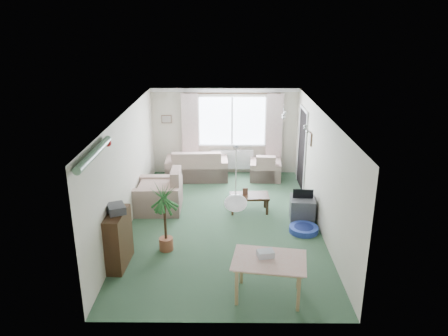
{
  "coord_description": "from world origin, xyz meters",
  "views": [
    {
      "loc": [
        0.07,
        -8.5,
        4.21
      ],
      "look_at": [
        0.0,
        0.3,
        1.15
      ],
      "focal_mm": 35.0,
      "sensor_mm": 36.0,
      "label": 1
    }
  ],
  "objects_px": {
    "coffee_table": "(249,203)",
    "houseplant": "(165,218)",
    "armchair_left": "(158,189)",
    "dining_table": "(269,278)",
    "tv_cube": "(302,209)",
    "pet_bed": "(304,229)",
    "sofa": "(197,164)",
    "armchair_corner": "(265,166)",
    "bookshelf": "(119,239)"
  },
  "relations": [
    {
      "from": "armchair_left",
      "to": "coffee_table",
      "type": "relative_size",
      "value": 1.22
    },
    {
      "from": "houseplant",
      "to": "pet_bed",
      "type": "distance_m",
      "value": 2.9
    },
    {
      "from": "sofa",
      "to": "coffee_table",
      "type": "relative_size",
      "value": 1.9
    },
    {
      "from": "armchair_corner",
      "to": "dining_table",
      "type": "xyz_separation_m",
      "value": [
        -0.39,
        -5.33,
        -0.04
      ]
    },
    {
      "from": "coffee_table",
      "to": "houseplant",
      "type": "bearing_deg",
      "value": -133.22
    },
    {
      "from": "sofa",
      "to": "armchair_corner",
      "type": "xyz_separation_m",
      "value": [
        1.87,
        -0.02,
        -0.05
      ]
    },
    {
      "from": "armchair_corner",
      "to": "houseplant",
      "type": "distance_m",
      "value": 4.47
    },
    {
      "from": "coffee_table",
      "to": "dining_table",
      "type": "xyz_separation_m",
      "value": [
        0.15,
        -3.21,
        0.12
      ]
    },
    {
      "from": "sofa",
      "to": "armchair_left",
      "type": "relative_size",
      "value": 1.56
    },
    {
      "from": "dining_table",
      "to": "pet_bed",
      "type": "relative_size",
      "value": 1.73
    },
    {
      "from": "armchair_left",
      "to": "tv_cube",
      "type": "relative_size",
      "value": 1.88
    },
    {
      "from": "armchair_left",
      "to": "pet_bed",
      "type": "bearing_deg",
      "value": 69.12
    },
    {
      "from": "houseplant",
      "to": "dining_table",
      "type": "height_order",
      "value": "houseplant"
    },
    {
      "from": "tv_cube",
      "to": "armchair_corner",
      "type": "bearing_deg",
      "value": 107.63
    },
    {
      "from": "bookshelf",
      "to": "houseplant",
      "type": "height_order",
      "value": "houseplant"
    },
    {
      "from": "coffee_table",
      "to": "pet_bed",
      "type": "xyz_separation_m",
      "value": [
        1.08,
        -1.02,
        -0.14
      ]
    },
    {
      "from": "coffee_table",
      "to": "tv_cube",
      "type": "distance_m",
      "value": 1.22
    },
    {
      "from": "sofa",
      "to": "houseplant",
      "type": "height_order",
      "value": "houseplant"
    },
    {
      "from": "bookshelf",
      "to": "houseplant",
      "type": "distance_m",
      "value": 0.93
    },
    {
      "from": "dining_table",
      "to": "tv_cube",
      "type": "distance_m",
      "value": 2.94
    },
    {
      "from": "coffee_table",
      "to": "dining_table",
      "type": "distance_m",
      "value": 3.22
    },
    {
      "from": "armchair_left",
      "to": "houseplant",
      "type": "bearing_deg",
      "value": 11.25
    },
    {
      "from": "armchair_left",
      "to": "dining_table",
      "type": "bearing_deg",
      "value": 32.65
    },
    {
      "from": "armchair_corner",
      "to": "armchair_left",
      "type": "xyz_separation_m",
      "value": [
        -2.61,
        -2.0,
        0.11
      ]
    },
    {
      "from": "houseplant",
      "to": "bookshelf",
      "type": "bearing_deg",
      "value": -144.86
    },
    {
      "from": "tv_cube",
      "to": "pet_bed",
      "type": "distance_m",
      "value": 0.61
    },
    {
      "from": "bookshelf",
      "to": "armchair_corner",
      "type": "bearing_deg",
      "value": 59.21
    },
    {
      "from": "pet_bed",
      "to": "tv_cube",
      "type": "bearing_deg",
      "value": 85.03
    },
    {
      "from": "sofa",
      "to": "bookshelf",
      "type": "bearing_deg",
      "value": 73.57
    },
    {
      "from": "sofa",
      "to": "bookshelf",
      "type": "distance_m",
      "value": 4.56
    },
    {
      "from": "armchair_left",
      "to": "coffee_table",
      "type": "distance_m",
      "value": 2.09
    },
    {
      "from": "houseplant",
      "to": "pet_bed",
      "type": "bearing_deg",
      "value": 15.21
    },
    {
      "from": "armchair_corner",
      "to": "bookshelf",
      "type": "xyz_separation_m",
      "value": [
        -2.95,
        -4.4,
        0.14
      ]
    },
    {
      "from": "dining_table",
      "to": "tv_cube",
      "type": "height_order",
      "value": "dining_table"
    },
    {
      "from": "sofa",
      "to": "bookshelf",
      "type": "height_order",
      "value": "bookshelf"
    },
    {
      "from": "tv_cube",
      "to": "coffee_table",
      "type": "bearing_deg",
      "value": 163.18
    },
    {
      "from": "tv_cube",
      "to": "pet_bed",
      "type": "xyz_separation_m",
      "value": [
        -0.05,
        -0.58,
        -0.2
      ]
    },
    {
      "from": "coffee_table",
      "to": "houseplant",
      "type": "relative_size",
      "value": 0.66
    },
    {
      "from": "houseplant",
      "to": "dining_table",
      "type": "distance_m",
      "value": 2.34
    },
    {
      "from": "coffee_table",
      "to": "pet_bed",
      "type": "bearing_deg",
      "value": -43.31
    },
    {
      "from": "bookshelf",
      "to": "tv_cube",
      "type": "relative_size",
      "value": 1.78
    },
    {
      "from": "armchair_corner",
      "to": "sofa",
      "type": "bearing_deg",
      "value": 3.46
    },
    {
      "from": "sofa",
      "to": "armchair_left",
      "type": "bearing_deg",
      "value": 67.21
    },
    {
      "from": "coffee_table",
      "to": "houseplant",
      "type": "height_order",
      "value": "houseplant"
    },
    {
      "from": "armchair_corner",
      "to": "armchair_left",
      "type": "relative_size",
      "value": 0.77
    },
    {
      "from": "bookshelf",
      "to": "pet_bed",
      "type": "relative_size",
      "value": 1.7
    },
    {
      "from": "pet_bed",
      "to": "armchair_left",
      "type": "bearing_deg",
      "value": 160.23
    },
    {
      "from": "bookshelf",
      "to": "houseplant",
      "type": "bearing_deg",
      "value": 38.16
    },
    {
      "from": "coffee_table",
      "to": "tv_cube",
      "type": "bearing_deg",
      "value": -21.45
    },
    {
      "from": "coffee_table",
      "to": "sofa",
      "type": "bearing_deg",
      "value": 121.91
    }
  ]
}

